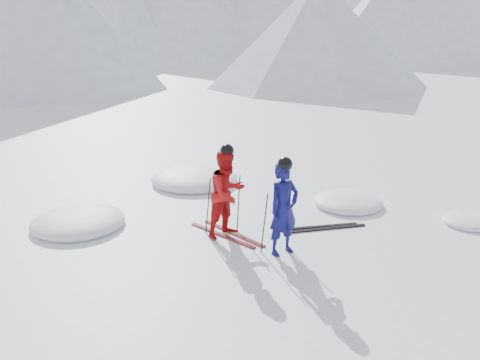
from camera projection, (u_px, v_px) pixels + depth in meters
name	position (u px, v px, depth m)	size (l,w,h in m)	color
ground	(342.00, 226.00, 10.29)	(160.00, 160.00, 0.00)	white
skier_blue	(284.00, 209.00, 8.86)	(0.61, 0.40, 1.67)	#0E0D51
skier_red	(227.00, 193.00, 9.61)	(0.83, 0.64, 1.70)	#AF0E0E
pole_blue_left	(264.00, 224.00, 8.95)	(0.02, 0.02, 1.11)	black
pole_blue_right	(289.00, 217.00, 9.25)	(0.02, 0.02, 1.11)	black
pole_red_left	(208.00, 206.00, 9.79)	(0.02, 0.02, 1.14)	black
pole_red_right	(239.00, 203.00, 9.94)	(0.02, 0.02, 1.14)	black
ski_worn_left	(222.00, 235.00, 9.81)	(0.09, 1.70, 0.03)	black
ski_worn_right	(233.00, 233.00, 9.91)	(0.09, 1.70, 0.03)	black
ski_loose_a	(317.00, 227.00, 10.21)	(0.09, 1.70, 0.03)	black
ski_loose_b	(325.00, 229.00, 10.11)	(0.09, 1.70, 0.03)	black
snow_lumps	(202.00, 199.00, 11.85)	(8.78, 6.60, 0.49)	white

